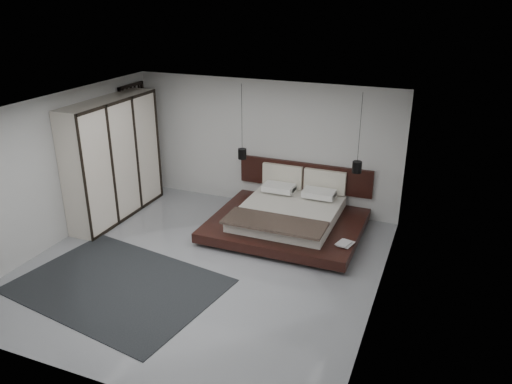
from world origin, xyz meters
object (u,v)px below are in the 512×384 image
at_px(lattice_screen, 136,141).
at_px(pendant_right, 357,167).
at_px(pendant_left, 242,153).
at_px(rug, 118,285).
at_px(wardrobe, 113,159).
at_px(bed, 288,217).

xyz_separation_m(lattice_screen, pendant_right, (5.11, -0.07, 0.06)).
distance_m(pendant_left, rug, 3.81).
relative_size(pendant_right, rug, 0.48).
distance_m(wardrobe, rug, 3.17).
xyz_separation_m(pendant_right, rug, (-3.16, -3.48, -1.36)).
height_order(pendant_right, rug, pendant_right).
distance_m(pendant_left, pendant_right, 2.42).
xyz_separation_m(pendant_left, wardrobe, (-2.45, -1.12, -0.09)).
relative_size(lattice_screen, rug, 0.80).
xyz_separation_m(wardrobe, rug, (1.70, -2.37, -1.25)).
bearing_deg(pendant_right, pendant_left, -180.00).
bearing_deg(pendant_left, lattice_screen, 178.52).
distance_m(bed, pendant_left, 1.67).
bearing_deg(rug, bed, 56.98).
distance_m(pendant_right, rug, 4.90).
relative_size(lattice_screen, pendant_left, 1.65).
relative_size(pendant_right, wardrobe, 0.61).
bearing_deg(bed, pendant_left, 158.39).
distance_m(bed, pendant_right, 1.68).
xyz_separation_m(pendant_left, pendant_right, (2.42, 0.00, 0.02)).
height_order(lattice_screen, pendant_left, pendant_left).
bearing_deg(pendant_right, rug, -132.21).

